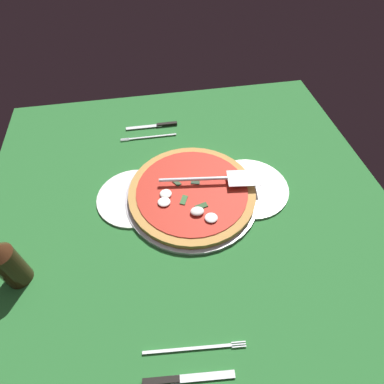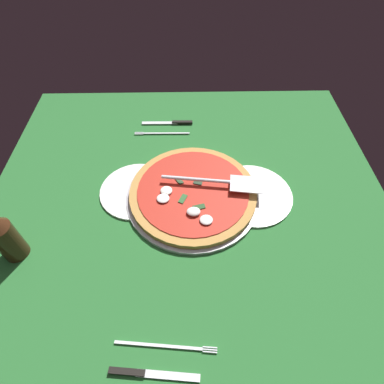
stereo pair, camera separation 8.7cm
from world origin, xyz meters
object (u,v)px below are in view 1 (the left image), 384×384
Objects in this scene: pizza_server at (217,179)px; place_setting_near at (188,364)px; dinner_plate_right at (249,188)px; pizza at (192,192)px; beer_bottle at (5,261)px; place_setting_far at (153,132)px; dinner_plate_left at (134,198)px.

pizza_server is 46.67cm from place_setting_near.
place_setting_near is (-25.43, -42.41, -0.15)cm from dinner_plate_right.
pizza reaches higher than dinner_plate_right.
pizza_server is (7.54, 1.51, 2.70)cm from pizza.
dinner_plate_right is 0.64× the size of pizza.
pizza is 47.85cm from beer_bottle.
place_setting_near is 1.14× the size of place_setting_far.
beer_bottle reaches higher than place_setting_far.
pizza is (16.31, -2.45, 1.84)cm from dinner_plate_left.
dinner_plate_left is at bearing 105.57° from place_setting_near.
dinner_plate_left is at bearing -175.04° from pizza_server.
pizza_server is 33.97cm from place_setting_far.
place_setting_near is at bearing 90.77° from place_setting_far.
pizza_server is 55.14cm from beer_bottle.
dinner_plate_right is at bearing 15.84° from beer_bottle.
dinner_plate_left is 29.80cm from place_setting_far.
pizza is 1.24× the size of pizza_server.
dinner_plate_left is 0.93× the size of place_setting_near.
dinner_plate_right is 1.00× the size of place_setting_near.
beer_bottle reaches higher than pizza_server.
pizza_server is at bearing 118.91° from place_setting_far.
beer_bottle is (-44.24, -17.13, 6.20)cm from pizza.
pizza_server reaches higher than place_setting_near.
beer_bottle is (-61.35, -17.41, 8.05)cm from dinner_plate_right.
place_setting_far reaches higher than dinner_plate_left.
place_setting_far is at bearing 104.96° from pizza.
dinner_plate_left is 0.74× the size of pizza_server.
place_setting_near reaches higher than dinner_plate_left.
dinner_plate_right is at bearing -3.73° from dinner_plate_left.
pizza_server reaches higher than pizza.
pizza reaches higher than place_setting_near.
place_setting_near is (7.99, -44.59, -0.15)cm from dinner_plate_left.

